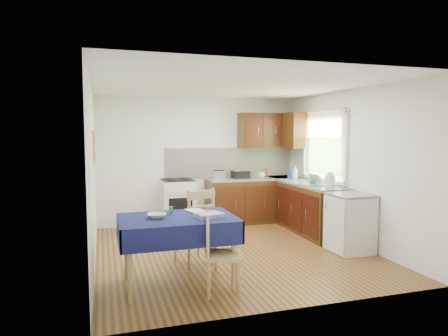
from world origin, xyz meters
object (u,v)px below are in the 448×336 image
object	(u,v)px
chair_near	(219,251)
toaster	(219,175)
sandwich_press	(240,174)
kettle	(330,180)
dining_table	(177,226)
chair_far	(196,224)
dish_rack	(315,184)

from	to	relation	value
chair_near	toaster	size ratio (longest dim) A/B	3.94
toaster	chair_near	bearing A→B (deg)	-106.92
sandwich_press	kettle	size ratio (longest dim) A/B	1.18
dining_table	chair_far	xyz separation A→B (m)	(0.38, 0.68, -0.15)
sandwich_press	toaster	bearing A→B (deg)	173.05
chair_far	chair_near	bearing A→B (deg)	72.73
dish_rack	kettle	xyz separation A→B (m)	(0.09, -0.34, 0.10)
dining_table	dish_rack	distance (m)	3.08
sandwich_press	kettle	bearing A→B (deg)	-69.76
chair_far	kettle	world-z (taller)	kettle
sandwich_press	chair_far	bearing A→B (deg)	-131.67
dining_table	kettle	size ratio (longest dim) A/B	4.94
toaster	kettle	bearing A→B (deg)	-51.09
chair_far	kettle	xyz separation A→B (m)	(2.38, 0.49, 0.46)
chair_near	toaster	bearing A→B (deg)	-1.75
sandwich_press	dining_table	bearing A→B (deg)	-130.76
chair_near	sandwich_press	world-z (taller)	sandwich_press
toaster	sandwich_press	size ratio (longest dim) A/B	0.73
sandwich_press	chair_near	bearing A→B (deg)	-122.03
chair_near	sandwich_press	distance (m)	3.59
dining_table	sandwich_press	size ratio (longest dim) A/B	4.20
dining_table	chair_far	size ratio (longest dim) A/B	1.28
chair_far	chair_near	size ratio (longest dim) A/B	1.15
dining_table	sandwich_press	bearing A→B (deg)	61.39
dining_table	toaster	distance (m)	3.19
sandwich_press	kettle	world-z (taller)	kettle
toaster	dish_rack	bearing A→B (deg)	-46.58
kettle	chair_near	bearing A→B (deg)	-146.69
sandwich_press	kettle	distance (m)	1.97
dish_rack	chair_near	bearing A→B (deg)	-139.78
chair_far	toaster	world-z (taller)	toaster
chair_near	dish_rack	xyz separation A→B (m)	(2.27, 1.89, 0.44)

